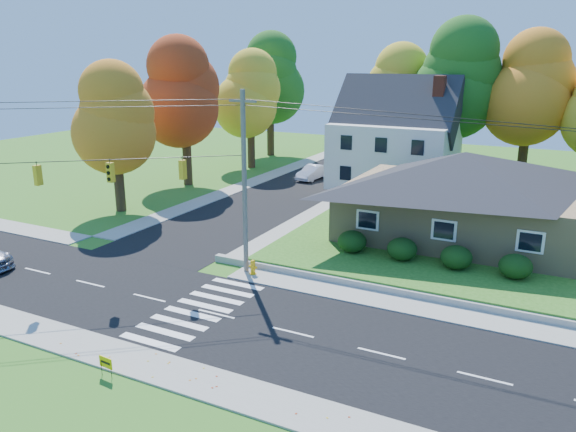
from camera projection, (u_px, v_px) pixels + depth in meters
name	position (u px, v px, depth m)	size (l,w,h in m)	color
ground	(216.00, 314.00, 26.17)	(120.00, 120.00, 0.00)	#3D7923
road_main	(216.00, 314.00, 26.17)	(90.00, 8.00, 0.02)	black
road_cross	(302.00, 187.00, 51.95)	(8.00, 44.00, 0.02)	black
sidewalk_north	(268.00, 277.00, 30.44)	(90.00, 2.00, 0.08)	#9C9A90
sidewalk_south	(144.00, 364.00, 21.87)	(90.00, 2.00, 0.08)	#9C9A90
lawn	(547.00, 229.00, 38.42)	(30.00, 30.00, 0.50)	#3D7923
ranch_house	(462.00, 193.00, 35.50)	(14.60, 10.60, 5.40)	tan
colonial_house	(396.00, 140.00, 48.90)	(10.40, 8.40, 9.60)	silver
hedge_row	(429.00, 253.00, 30.98)	(10.70, 1.70, 1.27)	#163A10
traffic_infrastructure	(226.00, 201.00, 25.99)	(38.10, 10.66, 10.00)	#666059
tree_lot_0	(395.00, 92.00, 53.91)	(6.72, 6.72, 12.51)	#3F2A19
tree_lot_1	(458.00, 80.00, 50.08)	(7.84, 7.84, 14.60)	#3F2A19
tree_lot_2	(530.00, 88.00, 48.49)	(7.28, 7.28, 13.56)	#3F2A19
tree_west_0	(114.00, 118.00, 41.93)	(6.16, 6.16, 11.47)	#3F2A19
tree_west_1	(184.00, 93.00, 50.58)	(7.28, 7.28, 13.56)	#3F2A19
tree_west_2	(250.00, 94.00, 58.89)	(6.72, 6.72, 12.51)	#3F2A19
tree_west_3	(270.00, 79.00, 66.26)	(7.84, 7.84, 14.60)	#3F2A19
white_car	(313.00, 172.00, 54.77)	(1.46, 4.19, 1.38)	silver
fire_hydrant	(253.00, 268.00, 30.76)	(0.51, 0.40, 0.90)	#F3A90E
yard_sign	(106.00, 363.00, 20.90)	(0.66, 0.08, 0.83)	black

